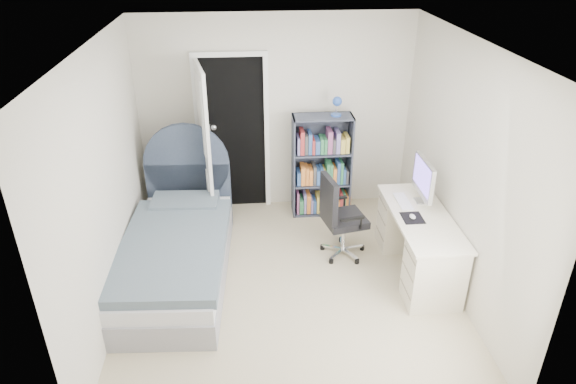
{
  "coord_description": "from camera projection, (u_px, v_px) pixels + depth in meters",
  "views": [
    {
      "loc": [
        -0.38,
        -4.35,
        3.39
      ],
      "look_at": [
        0.0,
        0.1,
        1.04
      ],
      "focal_mm": 32.0,
      "sensor_mm": 36.0,
      "label": 1
    }
  ],
  "objects": [
    {
      "name": "room_shell",
      "position": [
        289.0,
        178.0,
        4.86
      ],
      "size": [
        3.5,
        3.7,
        2.6
      ],
      "color": "tan",
      "rests_on": "ground"
    },
    {
      "name": "door",
      "position": [
        215.0,
        141.0,
        6.24
      ],
      "size": [
        0.92,
        0.82,
        2.06
      ],
      "color": "black",
      "rests_on": "ground"
    },
    {
      "name": "bed",
      "position": [
        178.0,
        249.0,
        5.47
      ],
      "size": [
        1.16,
        2.26,
        1.36
      ],
      "color": "gray",
      "rests_on": "ground"
    },
    {
      "name": "nightstand",
      "position": [
        184.0,
        198.0,
        6.39
      ],
      "size": [
        0.36,
        0.36,
        0.54
      ],
      "color": "tan",
      "rests_on": "ground"
    },
    {
      "name": "floor_lamp",
      "position": [
        215.0,
        179.0,
        6.53
      ],
      "size": [
        0.18,
        0.18,
        1.24
      ],
      "color": "silver",
      "rests_on": "ground"
    },
    {
      "name": "bookcase",
      "position": [
        322.0,
        170.0,
        6.54
      ],
      "size": [
        0.75,
        0.32,
        1.57
      ],
      "color": "#3B4050",
      "rests_on": "ground"
    },
    {
      "name": "desk",
      "position": [
        418.0,
        241.0,
        5.47
      ],
      "size": [
        0.58,
        1.46,
        1.2
      ],
      "color": "beige",
      "rests_on": "ground"
    },
    {
      "name": "office_chair",
      "position": [
        338.0,
        213.0,
        5.67
      ],
      "size": [
        0.54,
        0.55,
        0.99
      ],
      "color": "silver",
      "rests_on": "ground"
    }
  ]
}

